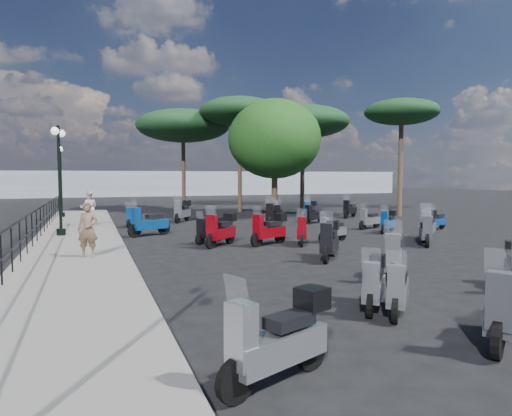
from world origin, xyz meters
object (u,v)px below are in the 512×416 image
object	(u,v)px
scooter_7	(302,232)
pine_3	(402,113)
scooter_13	(332,231)
scooter_24	(426,232)
woman	(88,230)
scooter_14	(278,216)
scooter_6	(329,241)
scooter_27	(350,210)
broadleaf_tree	(275,139)
pedestrian_far	(89,208)
pine_2	(183,126)
pine_1	(303,122)
scooter_0	(278,341)
scooter_1	(398,291)
pine_0	(240,112)
lamp_post_1	(59,173)
scooter_25	(369,220)
scooter_20	(314,215)
scooter_21	(310,211)
scooter_3	(148,223)
scooter_2	(221,231)
scooter_19	(388,222)
scooter_15	(271,215)
scooter_8	(210,231)
scooter_26	(436,221)
scooter_9	(182,212)
scooter_5	(374,284)
scooter_11	(393,258)
scooter_18	(428,226)
lamp_post_2	(61,176)
scooter_10	(505,311)
scooter_4	(134,218)

from	to	relation	value
scooter_7	pine_3	bearing A→B (deg)	-115.36
scooter_13	scooter_24	distance (m)	3.22
woman	scooter_14	xyz separation A→B (m)	(8.87, 7.37, -0.48)
scooter_6	scooter_27	bearing A→B (deg)	-86.55
scooter_7	broadleaf_tree	size ratio (longest dim) A/B	0.22
pedestrian_far	pine_2	bearing A→B (deg)	-123.48
scooter_24	pine_1	xyz separation A→B (m)	(1.97, 13.80, 5.37)
scooter_0	scooter_1	size ratio (longest dim) A/B	1.34
pine_0	lamp_post_1	bearing A→B (deg)	-135.84
scooter_25	scooter_20	bearing A→B (deg)	0.52
scooter_21	scooter_3	bearing A→B (deg)	64.78
scooter_2	scooter_19	xyz separation A→B (m)	(7.67, 1.13, -0.08)
scooter_15	scooter_24	bearing A→B (deg)	136.37
lamp_post_1	pine_0	xyz separation A→B (m)	(10.53, 10.23, 4.12)
scooter_8	scooter_15	size ratio (longest dim) A/B	0.75
scooter_26	scooter_9	bearing A→B (deg)	30.31
scooter_5	pine_3	distance (m)	20.99
scooter_9	scooter_15	bearing A→B (deg)	169.18
scooter_11	scooter_19	xyz separation A→B (m)	(5.29, 7.37, -0.04)
scooter_18	lamp_post_2	bearing A→B (deg)	4.40
pine_3	pine_0	bearing A→B (deg)	141.07
scooter_7	scooter_15	bearing A→B (deg)	-75.12
scooter_20	pine_3	distance (m)	9.08
scooter_1	woman	bearing A→B (deg)	-13.07
scooter_6	scooter_14	distance (m)	9.61
scooter_11	scooter_13	world-z (taller)	scooter_11
pedestrian_far	scooter_14	world-z (taller)	pedestrian_far
scooter_2	pine_3	size ratio (longest dim) A/B	0.21
scooter_14	lamp_post_1	bearing A→B (deg)	41.46
scooter_3	pine_0	world-z (taller)	pine_0
scooter_15	scooter_19	distance (m)	5.52
scooter_0	scooter_24	xyz separation A→B (m)	(8.94, 8.00, -0.05)
scooter_0	pine_2	bearing A→B (deg)	-32.41
scooter_5	pine_0	bearing A→B (deg)	-61.29
scooter_3	scooter_21	size ratio (longest dim) A/B	1.30
scooter_0	pine_3	world-z (taller)	pine_3
scooter_18	scooter_24	distance (m)	1.48
woman	scooter_7	bearing A→B (deg)	23.30
scooter_11	scooter_19	bearing A→B (deg)	-87.08
scooter_18	scooter_19	xyz separation A→B (m)	(-0.07, 2.35, -0.08)
broadleaf_tree	lamp_post_1	bearing A→B (deg)	-152.28
pedestrian_far	pine_2	world-z (taller)	pine_2
scooter_2	scooter_19	distance (m)	7.76
scooter_1	scooter_7	xyz separation A→B (m)	(1.99, 7.88, 0.03)
scooter_8	pine_1	size ratio (longest dim) A/B	0.18
lamp_post_1	pine_0	bearing A→B (deg)	54.78
lamp_post_1	scooter_6	distance (m)	10.67
scooter_6	scooter_25	xyz separation A→B (m)	(5.46, 6.09, -0.12)
scooter_10	broadleaf_tree	distance (m)	20.97
scooter_4	scooter_18	bearing A→B (deg)	170.01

